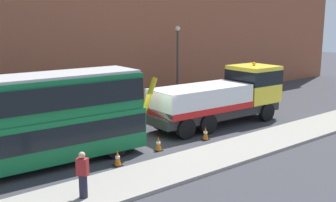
{
  "coord_description": "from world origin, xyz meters",
  "views": [
    {
      "loc": [
        -12.22,
        -17.07,
        6.49
      ],
      "look_at": [
        1.61,
        -0.05,
        2.0
      ],
      "focal_mm": 44.05,
      "sensor_mm": 36.0,
      "label": 1
    }
  ],
  "objects_px": {
    "recovery_tow_truck": "(223,96)",
    "pedestrian_onlooker": "(83,175)",
    "traffic_cone_near_bus": "(118,158)",
    "traffic_cone_midway": "(158,144)",
    "double_decker_bus": "(21,120)",
    "street_lamp": "(178,58)",
    "traffic_cone_near_truck": "(205,134)"
  },
  "relations": [
    {
      "from": "traffic_cone_near_bus",
      "to": "traffic_cone_midway",
      "type": "relative_size",
      "value": 1.0
    },
    {
      "from": "double_decker_bus",
      "to": "pedestrian_onlooker",
      "type": "xyz_separation_m",
      "value": [
        0.49,
        -4.45,
        -1.25
      ]
    },
    {
      "from": "recovery_tow_truck",
      "to": "street_lamp",
      "type": "height_order",
      "value": "street_lamp"
    },
    {
      "from": "recovery_tow_truck",
      "to": "traffic_cone_near_bus",
      "type": "relative_size",
      "value": 14.16
    },
    {
      "from": "pedestrian_onlooker",
      "to": "recovery_tow_truck",
      "type": "bearing_deg",
      "value": -16.41
    },
    {
      "from": "traffic_cone_midway",
      "to": "street_lamp",
      "type": "relative_size",
      "value": 0.12
    },
    {
      "from": "traffic_cone_near_bus",
      "to": "street_lamp",
      "type": "bearing_deg",
      "value": 38.29
    },
    {
      "from": "traffic_cone_near_bus",
      "to": "traffic_cone_near_truck",
      "type": "bearing_deg",
      "value": 3.83
    },
    {
      "from": "traffic_cone_midway",
      "to": "traffic_cone_near_bus",
      "type": "bearing_deg",
      "value": -169.03
    },
    {
      "from": "pedestrian_onlooker",
      "to": "street_lamp",
      "type": "distance_m",
      "value": 17.34
    },
    {
      "from": "traffic_cone_near_bus",
      "to": "traffic_cone_near_truck",
      "type": "height_order",
      "value": "same"
    },
    {
      "from": "double_decker_bus",
      "to": "traffic_cone_midway",
      "type": "relative_size",
      "value": 15.45
    },
    {
      "from": "pedestrian_onlooker",
      "to": "traffic_cone_near_bus",
      "type": "xyz_separation_m",
      "value": [
        2.88,
        2.31,
        -0.64
      ]
    },
    {
      "from": "recovery_tow_truck",
      "to": "pedestrian_onlooker",
      "type": "height_order",
      "value": "recovery_tow_truck"
    },
    {
      "from": "recovery_tow_truck",
      "to": "traffic_cone_near_truck",
      "type": "distance_m",
      "value": 3.83
    },
    {
      "from": "recovery_tow_truck",
      "to": "traffic_cone_midway",
      "type": "relative_size",
      "value": 14.16
    },
    {
      "from": "recovery_tow_truck",
      "to": "pedestrian_onlooker",
      "type": "relative_size",
      "value": 5.96
    },
    {
      "from": "double_decker_bus",
      "to": "traffic_cone_midway",
      "type": "height_order",
      "value": "double_decker_bus"
    },
    {
      "from": "double_decker_bus",
      "to": "traffic_cone_midway",
      "type": "bearing_deg",
      "value": -12.59
    },
    {
      "from": "double_decker_bus",
      "to": "traffic_cone_midway",
      "type": "xyz_separation_m",
      "value": [
        6.06,
        -1.63,
        -1.89
      ]
    },
    {
      "from": "double_decker_bus",
      "to": "traffic_cone_near_bus",
      "type": "xyz_separation_m",
      "value": [
        3.37,
        -2.15,
        -1.89
      ]
    },
    {
      "from": "traffic_cone_near_truck",
      "to": "traffic_cone_midway",
      "type": "bearing_deg",
      "value": 177.51
    },
    {
      "from": "traffic_cone_near_bus",
      "to": "street_lamp",
      "type": "distance_m",
      "value": 13.82
    },
    {
      "from": "traffic_cone_midway",
      "to": "traffic_cone_near_truck",
      "type": "xyz_separation_m",
      "value": [
        3.09,
        -0.13,
        0.0
      ]
    },
    {
      "from": "recovery_tow_truck",
      "to": "traffic_cone_near_bus",
      "type": "xyz_separation_m",
      "value": [
        -8.89,
        -2.13,
        -1.42
      ]
    },
    {
      "from": "recovery_tow_truck",
      "to": "pedestrian_onlooker",
      "type": "bearing_deg",
      "value": -156.94
    },
    {
      "from": "double_decker_bus",
      "to": "recovery_tow_truck",
      "type": "bearing_deg",
      "value": 2.33
    },
    {
      "from": "pedestrian_onlooker",
      "to": "traffic_cone_near_truck",
      "type": "relative_size",
      "value": 2.38
    },
    {
      "from": "recovery_tow_truck",
      "to": "pedestrian_onlooker",
      "type": "xyz_separation_m",
      "value": [
        -11.77,
        -4.43,
        -0.77
      ]
    },
    {
      "from": "pedestrian_onlooker",
      "to": "double_decker_bus",
      "type": "bearing_deg",
      "value": 59.18
    },
    {
      "from": "street_lamp",
      "to": "pedestrian_onlooker",
      "type": "bearing_deg",
      "value": -141.64
    },
    {
      "from": "traffic_cone_midway",
      "to": "traffic_cone_near_truck",
      "type": "distance_m",
      "value": 3.1
    }
  ]
}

